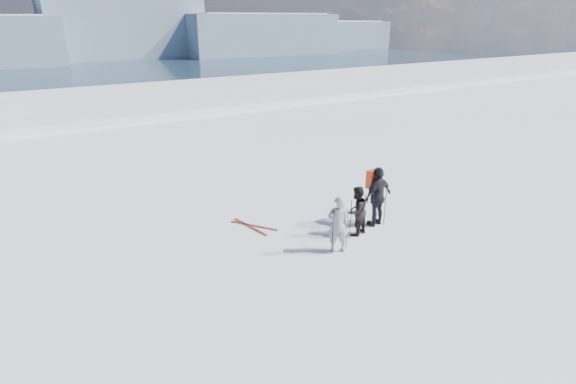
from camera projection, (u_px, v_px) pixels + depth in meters
name	position (u px, v px, depth m)	size (l,w,h in m)	color
lake_basin	(140.00, 179.00, 38.43)	(820.00, 820.00, 71.62)	white
far_mountain_range	(43.00, 35.00, 389.13)	(770.00, 110.00, 53.00)	slate
skier_grey	(338.00, 224.00, 12.86)	(0.63, 0.41, 1.72)	#9296A0
skier_dark	(356.00, 211.00, 13.90)	(0.78, 0.61, 1.60)	black
skier_pack	(378.00, 196.00, 14.50)	(1.17, 0.49, 1.99)	black
backpack	(375.00, 156.00, 14.22)	(0.43, 0.24, 0.59)	#F54417
ski_poles	(359.00, 218.00, 13.78)	(2.71, 0.75, 1.37)	black
skis_loose	(252.00, 226.00, 14.69)	(1.05, 1.69, 0.03)	black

